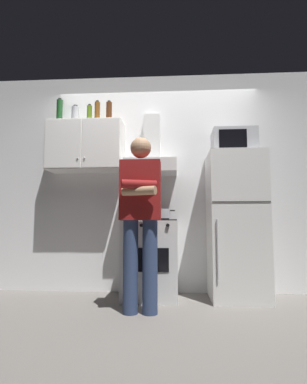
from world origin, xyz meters
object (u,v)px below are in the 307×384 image
object	(u,v)px
refrigerator	(236,225)
bottle_wine_green	(59,112)
person_standing	(140,215)
cooking_pot	(162,214)
bottle_canister_steel	(75,114)
bottle_beer_brown	(97,112)
upper_cabinet	(86,147)
bottle_olive_oil	(89,114)
range_hood	(151,158)
stove_oven	(150,258)
bottle_rum_dark	(109,112)
microwave	(233,143)

from	to	relation	value
refrigerator	bottle_wine_green	distance (m)	2.53
person_standing	cooking_pot	bearing A→B (deg)	69.70
cooking_pot	bottle_canister_steel	xyz separation A→B (m)	(-1.06, 0.22, 1.22)
bottle_beer_brown	refrigerator	bearing A→B (deg)	-4.58
person_standing	cooking_pot	world-z (taller)	person_standing
upper_cabinet	bottle_beer_brown	xyz separation A→B (m)	(0.13, 0.01, 0.43)
cooking_pot	bottle_olive_oil	distance (m)	1.55
range_hood	bottle_olive_oil	size ratio (longest dim) A/B	3.15
stove_oven	bottle_canister_steel	world-z (taller)	bottle_canister_steel
upper_cabinet	cooking_pot	world-z (taller)	upper_cabinet
cooking_pot	refrigerator	bearing A→B (deg)	8.32
bottle_canister_steel	upper_cabinet	bearing A→B (deg)	11.38
upper_cabinet	person_standing	world-z (taller)	upper_cabinet
cooking_pot	upper_cabinet	bearing A→B (deg)	165.27
stove_oven	bottle_wine_green	size ratio (longest dim) A/B	2.66
refrigerator	bottle_rum_dark	size ratio (longest dim) A/B	6.00
microwave	bottle_rum_dark	bearing A→B (deg)	175.82
refrigerator	bottle_olive_oil	xyz separation A→B (m)	(-1.72, 0.15, 1.36)
bottle_wine_green	bottle_beer_brown	xyz separation A→B (m)	(0.49, -0.03, -0.03)
bottle_olive_oil	bottle_beer_brown	bearing A→B (deg)	-10.11
range_hood	person_standing	distance (m)	1.01
bottle_wine_green	upper_cabinet	bearing A→B (deg)	-5.34
stove_oven	person_standing	distance (m)	0.77
microwave	cooking_pot	distance (m)	1.16
upper_cabinet	bottle_olive_oil	world-z (taller)	bottle_olive_oil
bottle_olive_oil	bottle_rum_dark	size ratio (longest dim) A/B	0.89
bottle_wine_green	bottle_olive_oil	size ratio (longest dim) A/B	1.38
stove_oven	bottle_olive_oil	xyz separation A→B (m)	(-0.77, 0.15, 1.73)
stove_oven	bottle_wine_green	world-z (taller)	bottle_wine_green
person_standing	bottle_beer_brown	xyz separation A→B (m)	(-0.62, 0.74, 1.28)
person_standing	bottle_canister_steel	size ratio (longest dim) A/B	7.81
microwave	person_standing	world-z (taller)	microwave
stove_oven	bottle_olive_oil	world-z (taller)	bottle_olive_oil
microwave	stove_oven	bearing A→B (deg)	-178.85
range_hood	bottle_rum_dark	size ratio (longest dim) A/B	2.81
bottle_canister_steel	bottle_beer_brown	world-z (taller)	bottle_beer_brown
refrigerator	bottle_canister_steel	world-z (taller)	bottle_canister_steel
bottle_canister_steel	bottle_beer_brown	distance (m)	0.27
upper_cabinet	cooking_pot	bearing A→B (deg)	-14.73
bottle_wine_green	bottle_olive_oil	xyz separation A→B (m)	(0.38, -0.01, -0.05)
bottle_canister_steel	bottle_olive_oil	distance (m)	0.17
bottle_wine_green	bottle_rum_dark	bearing A→B (deg)	-2.88
upper_cabinet	bottle_beer_brown	distance (m)	0.45
range_hood	bottle_olive_oil	bearing A→B (deg)	178.36
range_hood	refrigerator	size ratio (longest dim) A/B	0.47
refrigerator	bottle_canister_steel	bearing A→B (deg)	177.01
upper_cabinet	bottle_wine_green	bearing A→B (deg)	174.66
upper_cabinet	range_hood	distance (m)	0.81
upper_cabinet	bottle_beer_brown	size ratio (longest dim) A/B	3.27
range_hood	bottle_wine_green	xyz separation A→B (m)	(-1.15, 0.03, 0.61)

